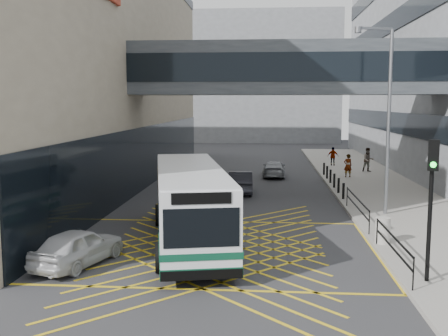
% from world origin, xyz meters
% --- Properties ---
extents(ground, '(120.00, 120.00, 0.00)m').
position_xyz_m(ground, '(0.00, 0.00, 0.00)').
color(ground, '#333335').
extents(building_far, '(28.00, 16.00, 18.00)m').
position_xyz_m(building_far, '(-2.00, 60.00, 9.00)').
color(building_far, gray).
rests_on(building_far, ground).
extents(skybridge, '(20.00, 4.10, 3.00)m').
position_xyz_m(skybridge, '(3.00, 12.00, 7.50)').
color(skybridge, '#3C4146').
rests_on(skybridge, ground).
extents(pavement, '(6.00, 54.00, 0.16)m').
position_xyz_m(pavement, '(9.00, 15.00, 0.08)').
color(pavement, gray).
rests_on(pavement, ground).
extents(box_junction, '(12.00, 9.00, 0.01)m').
position_xyz_m(box_junction, '(0.00, 0.00, 0.00)').
color(box_junction, gold).
rests_on(box_junction, ground).
extents(bus, '(4.69, 11.11, 3.04)m').
position_xyz_m(bus, '(-1.11, 0.78, 1.63)').
color(bus, silver).
rests_on(bus, ground).
extents(car_white, '(2.85, 4.46, 1.32)m').
position_xyz_m(car_white, '(-4.49, -2.49, 0.66)').
color(car_white, silver).
rests_on(car_white, ground).
extents(car_dark, '(1.93, 4.41, 1.35)m').
position_xyz_m(car_dark, '(0.33, 12.48, 0.68)').
color(car_dark, black).
rests_on(car_dark, ground).
extents(car_silver, '(1.85, 4.17, 1.29)m').
position_xyz_m(car_silver, '(2.50, 19.76, 0.64)').
color(car_silver, gray).
rests_on(car_silver, ground).
extents(traffic_light, '(0.34, 0.51, 4.32)m').
position_xyz_m(traffic_light, '(6.77, -3.74, 2.97)').
color(traffic_light, black).
rests_on(traffic_light, pavement).
extents(street_lamp, '(1.97, 0.88, 8.85)m').
position_xyz_m(street_lamp, '(7.53, 6.12, 5.20)').
color(street_lamp, slate).
rests_on(street_lamp, pavement).
extents(litter_bin, '(0.58, 0.58, 1.00)m').
position_xyz_m(litter_bin, '(6.40, 0.68, 0.66)').
color(litter_bin, '#ADA89E').
rests_on(litter_bin, pavement).
extents(kerb_railings, '(0.05, 12.54, 1.00)m').
position_xyz_m(kerb_railings, '(6.15, 1.78, 0.88)').
color(kerb_railings, black).
rests_on(kerb_railings, pavement).
extents(bollards, '(0.14, 10.14, 0.90)m').
position_xyz_m(bollards, '(6.25, 15.00, 0.61)').
color(bollards, black).
rests_on(bollards, pavement).
extents(pedestrian_a, '(0.75, 0.60, 1.68)m').
position_xyz_m(pedestrian_a, '(7.83, 18.84, 1.00)').
color(pedestrian_a, gray).
rests_on(pedestrian_a, pavement).
extents(pedestrian_b, '(0.98, 0.67, 1.86)m').
position_xyz_m(pedestrian_b, '(9.86, 21.98, 1.09)').
color(pedestrian_b, gray).
rests_on(pedestrian_b, pavement).
extents(pedestrian_c, '(1.01, 0.65, 1.58)m').
position_xyz_m(pedestrian_c, '(7.64, 25.90, 0.95)').
color(pedestrian_c, gray).
rests_on(pedestrian_c, pavement).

